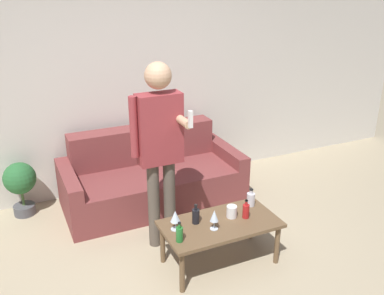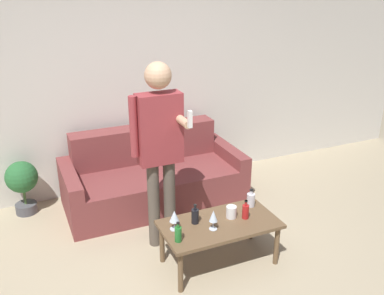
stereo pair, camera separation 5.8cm
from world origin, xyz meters
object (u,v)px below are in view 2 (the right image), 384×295
person_standing_front (159,141)px  coffee_table (220,227)px  couch (153,177)px  bottle_orange (195,216)px

person_standing_front → coffee_table: bearing=-54.8°
couch → bottle_orange: 1.25m
couch → coffee_table: 1.33m
coffee_table → person_standing_front: size_ratio=0.58×
coffee_table → person_standing_front: person_standing_front is taller
couch → coffee_table: couch is taller
bottle_orange → couch: bearing=88.3°
coffee_table → bottle_orange: bearing=156.6°
coffee_table → person_standing_front: (-0.35, 0.49, 0.67)m
couch → bottle_orange: couch is taller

